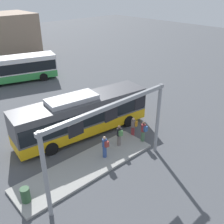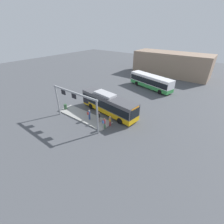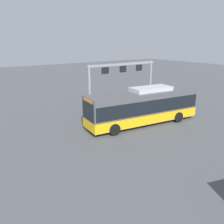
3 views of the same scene
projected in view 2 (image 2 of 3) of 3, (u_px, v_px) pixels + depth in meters
name	position (u px, v px, depth m)	size (l,w,h in m)	color
ground_plane	(109.00, 113.00, 26.54)	(120.00, 120.00, 0.00)	#4C4F54
platform_curb	(84.00, 116.00, 25.30)	(10.00, 2.80, 0.16)	#9E9E99
bus_main	(108.00, 103.00, 25.65)	(11.27, 3.86, 3.46)	#EAAD14
bus_background_left	(151.00, 81.00, 36.20)	(11.44, 5.49, 3.10)	green
person_boarding	(104.00, 123.00, 21.78)	(0.38, 0.56, 1.67)	#476B4C
person_waiting_near	(99.00, 117.00, 23.27)	(0.44, 0.58, 1.67)	slate
person_waiting_mid	(110.00, 121.00, 22.59)	(0.55, 0.60, 1.67)	maroon
person_waiting_far	(89.00, 114.00, 23.92)	(0.36, 0.54, 1.67)	#334C8C
platform_sign_gantry	(75.00, 101.00, 21.92)	(9.11, 0.24, 5.20)	gray
station_building	(171.00, 64.00, 45.94)	(21.74, 8.00, 6.49)	gray
trash_bin	(65.00, 107.00, 27.20)	(0.52, 0.52, 0.90)	#2D5133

